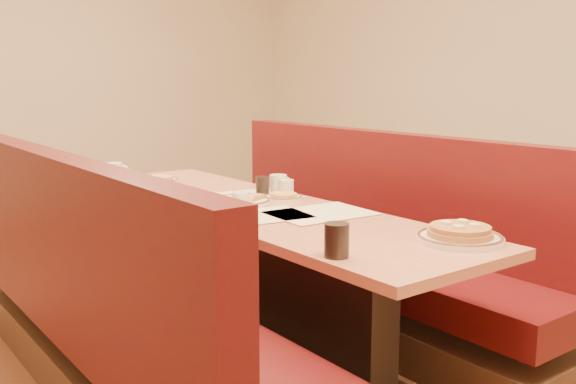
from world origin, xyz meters
TOP-DOWN VIEW (x-y plane):
  - ground at (0.00, 0.00)m, footprint 8.00×8.00m
  - diner_table at (0.00, 0.00)m, footprint 0.70×2.50m
  - booth_left at (-0.73, 0.00)m, footprint 0.55×2.50m
  - booth_right at (0.73, 0.00)m, footprint 0.55×2.50m
  - placemat_near_left at (-0.12, -0.23)m, footprint 0.44×0.36m
  - placemat_near_right at (0.12, -0.35)m, footprint 0.46×0.36m
  - placemat_far_left at (-0.07, 0.18)m, footprint 0.44×0.38m
  - placemat_far_right at (0.12, 0.19)m, footprint 0.47×0.38m
  - pancake_plate at (0.22, -1.02)m, footprint 0.32×0.32m
  - eggs_plate at (-0.04, 0.06)m, footprint 0.29×0.29m
  - extra_plate_mid at (0.20, 0.03)m, footprint 0.19×0.19m
  - extra_plate_far at (-0.05, 0.89)m, footprint 0.22×0.22m
  - coffee_mug_a at (0.28, 0.19)m, footprint 0.13×0.09m
  - coffee_mug_b at (-0.12, -0.07)m, footprint 0.11×0.08m
  - coffee_mug_c at (0.28, 0.12)m, footprint 0.10×0.07m
  - coffee_mug_d at (-0.24, 1.10)m, footprint 0.14×0.10m
  - soda_tumbler_near at (-0.28, -0.91)m, footprint 0.08×0.08m
  - soda_tumbler_mid at (0.19, 0.20)m, footprint 0.07×0.07m

SIDE VIEW (x-z plane):
  - ground at x=0.00m, z-range 0.00..0.00m
  - booth_left at x=-0.73m, z-range -0.16..0.89m
  - booth_right at x=0.73m, z-range -0.16..0.89m
  - diner_table at x=0.00m, z-range 0.00..0.75m
  - placemat_near_left at x=-0.12m, z-range 0.75..0.76m
  - placemat_near_right at x=0.12m, z-range 0.75..0.76m
  - placemat_far_left at x=-0.07m, z-range 0.75..0.76m
  - placemat_far_right at x=0.12m, z-range 0.75..0.76m
  - extra_plate_mid at x=0.20m, z-range 0.74..0.78m
  - extra_plate_far at x=-0.05m, z-range 0.74..0.79m
  - eggs_plate at x=-0.04m, z-range 0.74..0.80m
  - pancake_plate at x=0.22m, z-range 0.74..0.81m
  - coffee_mug_c at x=0.28m, z-range 0.75..0.83m
  - coffee_mug_b at x=-0.12m, z-range 0.75..0.84m
  - soda_tumbler_mid at x=0.19m, z-range 0.75..0.85m
  - coffee_mug_a at x=0.28m, z-range 0.75..0.85m
  - coffee_mug_d at x=-0.24m, z-range 0.75..0.86m
  - soda_tumbler_near at x=-0.28m, z-range 0.75..0.87m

